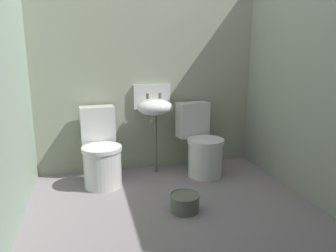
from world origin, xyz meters
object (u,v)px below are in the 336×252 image
toilet_left (101,153)px  toilet_right (201,146)px  bucket (185,202)px  sink (155,107)px

toilet_left → toilet_right: same height
toilet_right → bucket: bearing=50.6°
sink → toilet_right: bearing=-20.9°
bucket → toilet_left: bearing=129.4°
toilet_left → bucket: bearing=125.8°
toilet_left → bucket: 1.06m
toilet_left → bucket: toilet_left is taller
toilet_left → sink: size_ratio=0.79×
sink → bucket: 1.20m
toilet_left → sink: (0.61, 0.19, 0.43)m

